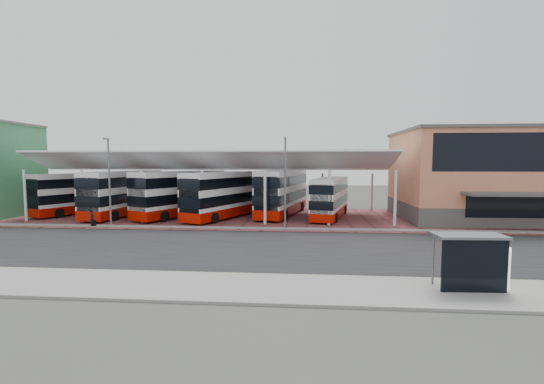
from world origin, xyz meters
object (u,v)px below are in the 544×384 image
Objects in this scene: bus_0 at (82,193)px; bus_3 at (226,195)px; bus_shelter at (477,256)px; pedestrian at (92,218)px; terminal at (491,174)px; bus_5 at (330,198)px; bus_2 at (181,194)px; bus_4 at (283,193)px; bus_1 at (124,193)px.

bus_0 is 17.33m from bus_3.
bus_shelter is (15.93, -21.22, -0.78)m from bus_3.
bus_0 is 7.04× the size of pedestrian.
bus_shelter is at bearing -117.36° from terminal.
terminal is 39.61m from pedestrian.
bus_shelter is (26.94, -14.67, 0.83)m from pedestrian.
bus_3 is (-27.62, -1.38, -2.19)m from terminal.
pedestrian is (-22.12, -7.48, -1.29)m from bus_5.
bus_2 reaches higher than pedestrian.
terminal reaches higher than pedestrian.
terminal is 1.48× the size of bus_4.
bus_0 is at bearing -167.75° from bus_5.
bus_0 is 23.17m from bus_4.
pedestrian is (-38.63, -7.92, -3.80)m from terminal.
bus_0 is at bearing -160.13° from bus_2.
bus_4 is at bearing 24.94° from bus_0.
pedestrian is 0.51× the size of bus_shelter.
pedestrian is at bearing -139.14° from bus_4.
bus_2 reaches higher than bus_shelter.
bus_0 is 3.55× the size of bus_shelter.
bus_3 reaches higher than bus_0.
bus_shelter is (20.98, -21.89, -0.80)m from bus_2.
bus_3 reaches higher than bus_shelter.
bus_2 is 0.96× the size of bus_4.
bus_2 is at bearing -157.82° from bus_4.
pedestrian is (-5.96, -7.21, -1.63)m from bus_2.
pedestrian is at bearing -125.69° from bus_3.
bus_3 is at bearing -160.84° from bus_5.
bus_3 is (17.22, -1.97, 0.12)m from bus_0.
bus_2 reaches higher than bus_1.
terminal reaches higher than bus_0.
bus_0 is at bearing -162.95° from bus_3.
bus_0 is at bearing 142.57° from bus_shelter.
bus_0 is at bearing -165.90° from bus_4.
bus_5 is at bearing 21.58° from bus_0.
bus_4 is at bearing 35.32° from bus_2.
bus_shelter is at bearing -11.30° from bus_0.
pedestrian is at bearing -78.72° from bus_1.
bus_2 is 3.75× the size of bus_shelter.
bus_2 is 7.41× the size of pedestrian.
bus_0 is at bearing 174.48° from bus_1.
bus_5 is at bearing 99.82° from bus_shelter.
bus_0 is 10.64m from pedestrian.
bus_5 is 22.68m from bus_shelter.
bus_0 is 5.82m from bus_1.
bus_5 is at bearing -80.22° from pedestrian.
bus_5 is (-16.51, -0.44, -2.51)m from terminal.
bus_5 is 23.38m from pedestrian.
bus_1 is at bearing -179.01° from terminal.
terminal is 21.80m from bus_4.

